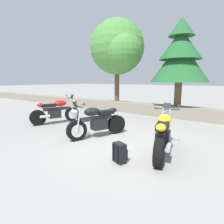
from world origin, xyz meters
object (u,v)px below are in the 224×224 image
at_px(motorcycle_yellow_far_right, 163,135).
at_px(pine_tree_mid_left, 180,56).
at_px(motorcycle_red_near_left, 56,112).
at_px(rider_backpack, 120,152).
at_px(leafy_tree_far_left, 118,48).
at_px(motorcycle_black_centre, 97,122).

bearing_deg(motorcycle_yellow_far_right, pine_tree_mid_left, 103.33).
bearing_deg(pine_tree_mid_left, motorcycle_red_near_left, -130.14).
bearing_deg(motorcycle_red_near_left, rider_backpack, -20.52).
relative_size(motorcycle_yellow_far_right, rider_backpack, 4.33).
relative_size(leafy_tree_far_left, pine_tree_mid_left, 1.14).
bearing_deg(motorcycle_black_centre, motorcycle_yellow_far_right, -2.66).
distance_m(motorcycle_yellow_far_right, pine_tree_mid_left, 5.62).
height_order(motorcycle_red_near_left, leafy_tree_far_left, leafy_tree_far_left).
relative_size(motorcycle_yellow_far_right, leafy_tree_far_left, 0.44).
xyz_separation_m(motorcycle_yellow_far_right, rider_backpack, (-0.59, -1.03, -0.24)).
distance_m(motorcycle_yellow_far_right, rider_backpack, 1.22).
relative_size(motorcycle_red_near_left, motorcycle_black_centre, 1.00).
height_order(motorcycle_black_centre, motorcycle_yellow_far_right, same).
height_order(motorcycle_red_near_left, rider_backpack, motorcycle_red_near_left).
bearing_deg(motorcycle_black_centre, leafy_tree_far_left, 116.86).
xyz_separation_m(motorcycle_black_centre, leafy_tree_far_left, (-2.36, 4.67, 3.08)).
relative_size(motorcycle_black_centre, rider_backpack, 4.22).
bearing_deg(pine_tree_mid_left, motorcycle_yellow_far_right, -76.67).
xyz_separation_m(motorcycle_black_centre, pine_tree_mid_left, (1.05, 4.82, 2.44)).
xyz_separation_m(motorcycle_yellow_far_right, pine_tree_mid_left, (-1.17, 4.92, 2.44)).
height_order(motorcycle_red_near_left, motorcycle_black_centre, same).
bearing_deg(pine_tree_mid_left, leafy_tree_far_left, -177.48).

